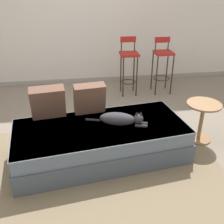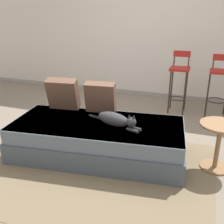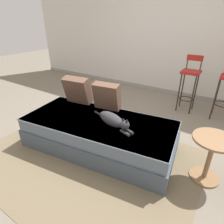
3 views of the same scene
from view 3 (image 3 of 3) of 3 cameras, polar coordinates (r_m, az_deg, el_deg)
name	(u,v)px [view 3 (image 3 of 3)]	position (r m, az deg, el deg)	size (l,w,h in m)	color
ground_plane	(114,133)	(2.99, 0.71, -6.46)	(16.00, 16.00, 0.00)	slate
wall_back_panel	(170,35)	(4.57, 17.17, 21.53)	(8.00, 0.10, 2.60)	silver
wall_baseboard_trim	(162,90)	(4.78, 14.95, 6.46)	(8.00, 0.02, 0.09)	gray
area_rug	(86,158)	(2.54, -8.00, -13.66)	(2.73, 2.01, 0.01)	#75664C
couch	(99,133)	(2.59, -4.02, -6.53)	(2.13, 1.17, 0.43)	#44505B
throw_pillow_corner	(77,90)	(2.94, -10.48, 6.56)	(0.43, 0.30, 0.43)	brown
throw_pillow_middle	(107,96)	(2.70, -1.57, 4.84)	(0.41, 0.26, 0.40)	brown
cat	(113,120)	(2.33, 0.30, -2.43)	(0.72, 0.30, 0.19)	#333338
bar_stool_near_window	(190,79)	(3.79, 22.64, 9.21)	(0.32, 0.32, 1.04)	#2D2319
side_table	(211,153)	(2.29, 27.91, -11.01)	(0.44, 0.44, 0.54)	olive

